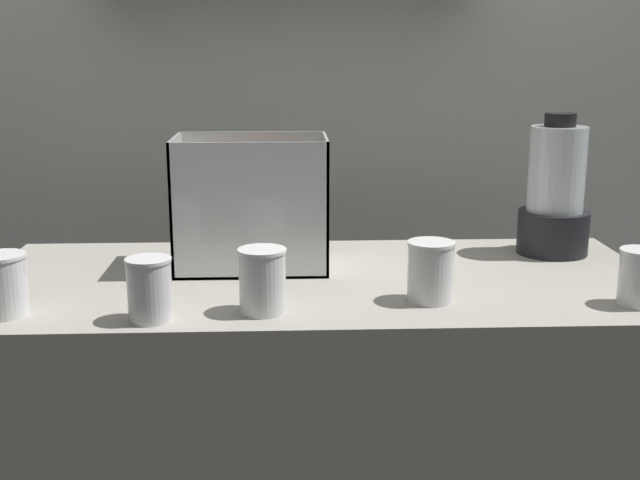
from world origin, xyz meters
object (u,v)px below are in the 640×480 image
object	(u,v)px
carrot_display_bin	(250,225)
juice_cup_mango_far_left	(3,289)
juice_cup_pomegranate_left	(150,294)
juice_cup_mango_middle	(262,283)
blender_pitcher	(555,197)
juice_cup_carrot_right	(430,275)
juice_cup_orange_far_right	(640,280)

from	to	relation	value
carrot_display_bin	juice_cup_mango_far_left	bearing A→B (deg)	-144.26
carrot_display_bin	juice_cup_pomegranate_left	xyz separation A→B (m)	(-0.16, -0.35, -0.04)
juice_cup_pomegranate_left	juice_cup_mango_middle	size ratio (longest dim) A/B	0.96
carrot_display_bin	juice_cup_mango_far_left	distance (m)	0.53
juice_cup_mango_far_left	blender_pitcher	bearing A→B (deg)	19.34
juice_cup_pomegranate_left	juice_cup_mango_middle	distance (m)	0.20
carrot_display_bin	juice_cup_carrot_right	xyz separation A→B (m)	(0.35, -0.26, -0.04)
juice_cup_mango_far_left	juice_cup_carrot_right	size ratio (longest dim) A/B	0.97
blender_pitcher	juice_cup_mango_middle	size ratio (longest dim) A/B	2.73
carrot_display_bin	juice_cup_mango_middle	world-z (taller)	carrot_display_bin
juice_cup_carrot_right	juice_cup_orange_far_right	distance (m)	0.39
juice_cup_carrot_right	juice_cup_mango_middle	bearing A→B (deg)	-170.56
juice_cup_pomegranate_left	juice_cup_mango_middle	xyz separation A→B (m)	(0.20, 0.04, 0.01)
blender_pitcher	juice_cup_orange_far_right	xyz separation A→B (m)	(0.04, -0.39, -0.09)
carrot_display_bin	juice_cup_mango_middle	distance (m)	0.32
juice_cup_pomegranate_left	juice_cup_carrot_right	distance (m)	0.52
juice_cup_mango_middle	juice_cup_carrot_right	xyz separation A→B (m)	(0.31, 0.05, -0.00)
blender_pitcher	carrot_display_bin	bearing A→B (deg)	-172.95
juice_cup_pomegranate_left	juice_cup_orange_far_right	xyz separation A→B (m)	(0.89, 0.05, -0.00)
juice_cup_carrot_right	juice_cup_pomegranate_left	bearing A→B (deg)	-170.16
juice_cup_mango_middle	juice_cup_carrot_right	world-z (taller)	juice_cup_mango_middle
juice_cup_mango_far_left	juice_cup_orange_far_right	size ratio (longest dim) A/B	1.05
juice_cup_mango_middle	carrot_display_bin	bearing A→B (deg)	96.22
juice_cup_pomegranate_left	juice_cup_orange_far_right	size ratio (longest dim) A/B	1.06
juice_cup_orange_far_right	juice_cup_mango_far_left	bearing A→B (deg)	-179.69
blender_pitcher	juice_cup_carrot_right	world-z (taller)	blender_pitcher
carrot_display_bin	juice_cup_mango_middle	xyz separation A→B (m)	(0.03, -0.31, -0.04)
carrot_display_bin	blender_pitcher	world-z (taller)	blender_pitcher
juice_cup_pomegranate_left	juice_cup_carrot_right	world-z (taller)	juice_cup_carrot_right
blender_pitcher	juice_cup_pomegranate_left	bearing A→B (deg)	-153.07
juice_cup_mango_middle	juice_cup_mango_far_left	bearing A→B (deg)	179.44
juice_cup_mango_far_left	juice_cup_mango_middle	distance (m)	0.46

